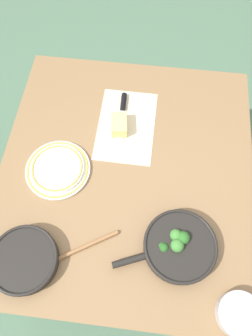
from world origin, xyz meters
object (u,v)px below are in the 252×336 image
skillet_eggs (23,260)px  dinner_plate_stack (58,169)px  prep_bowl_steel (239,314)px  skillet_broccoli (179,246)px  cheese_block (119,125)px  wooden_spoon (61,257)px  grater_knife (123,110)px

skillet_eggs → dinner_plate_stack: 0.36m
prep_bowl_steel → skillet_broccoli: bearing=-133.6°
dinner_plate_stack → prep_bowl_steel: size_ratio=1.79×
cheese_block → dinner_plate_stack: bearing=-44.3°
skillet_broccoli → prep_bowl_steel: size_ratio=2.49×
wooden_spoon → prep_bowl_steel: size_ratio=2.17×
skillet_eggs → wooden_spoon: skillet_eggs is taller
wooden_spoon → cheese_block: cheese_block is taller
cheese_block → grater_knife: bearing=177.4°
cheese_block → prep_bowl_steel: bearing=35.4°
prep_bowl_steel → dinner_plate_stack: bearing=-122.6°
wooden_spoon → prep_bowl_steel: prep_bowl_steel is taller
grater_knife → cheese_block: size_ratio=2.35×
grater_knife → dinner_plate_stack: size_ratio=0.95×
cheese_block → prep_bowl_steel: 0.82m
dinner_plate_stack → cheese_block: bearing=135.7°
cheese_block → dinner_plate_stack: 0.31m
grater_knife → dinner_plate_stack: (0.31, -0.22, 0.00)m
dinner_plate_stack → skillet_broccoli: bearing=63.0°
skillet_eggs → grater_knife: size_ratio=1.48×
grater_knife → prep_bowl_steel: bearing=30.1°
skillet_broccoli → prep_bowl_steel: (0.19, 0.20, -0.01)m
cheese_block → skillet_broccoli: bearing=29.8°
grater_knife → cheese_block: 0.09m
wooden_spoon → cheese_block: bearing=-134.5°
grater_knife → dinner_plate_stack: 0.38m
wooden_spoon → dinner_plate_stack: size_ratio=1.21×
skillet_broccoli → cheese_block: 0.54m
wooden_spoon → prep_bowl_steel: (0.11, 0.61, 0.01)m
skillet_broccoli → prep_bowl_steel: 0.28m
cheese_block → skillet_eggs: bearing=-24.0°
grater_knife → prep_bowl_steel: prep_bowl_steel is taller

